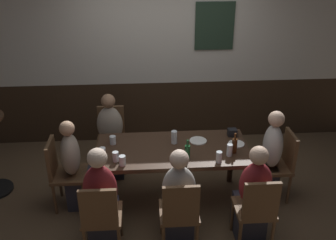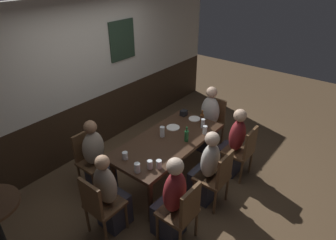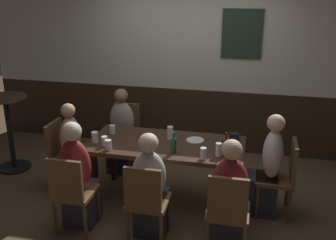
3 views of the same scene
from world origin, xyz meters
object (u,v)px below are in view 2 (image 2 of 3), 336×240
object	(u,v)px
beer_bottle_brown	(202,119)
condiment_caddy	(184,113)
dining_table	(168,144)
tumbler_water	(162,132)
person_left_near	(172,204)
chair_mid_near	(217,176)
chair_left_far	(90,157)
person_left_far	(97,162)
pint_glass_stout	(150,165)
person_head_west	(110,198)
pint_glass_pale	(203,124)
person_mid_near	(206,172)
plate_white_large	(173,127)
person_right_near	(233,147)
beer_glass_tall	(125,156)
beer_glass_half	(137,168)
side_bar_table	(1,236)
tumbler_short	(205,130)
person_head_east	(208,124)
pint_glass_amber	(159,164)
plate_white_small	(194,119)
chair_left_near	(183,211)
chair_head_west	(100,204)
beer_bottle_green	(186,136)
chair_head_east	(213,120)
chair_right_near	(243,150)

from	to	relation	value
beer_bottle_brown	condiment_caddy	xyz separation A→B (m)	(0.07, 0.40, -0.05)
dining_table	tumbler_water	xyz separation A→B (m)	(0.02, 0.12, 0.15)
person_left_near	chair_mid_near	bearing A→B (deg)	-11.60
chair_left_far	person_left_far	bearing A→B (deg)	-90.00
pint_glass_stout	person_head_west	bearing A→B (deg)	154.82
pint_glass_stout	beer_bottle_brown	xyz separation A→B (m)	(1.34, 0.09, 0.04)
beer_bottle_brown	pint_glass_pale	bearing A→B (deg)	-137.14
person_mid_near	plate_white_large	xyz separation A→B (m)	(0.32, 0.82, 0.27)
beer_bottle_brown	person_right_near	bearing A→B (deg)	-80.03
person_right_near	beer_glass_tall	world-z (taller)	person_right_near
tumbler_water	beer_glass_half	bearing A→B (deg)	-161.39
person_head_west	side_bar_table	size ratio (longest dim) A/B	1.08
tumbler_water	plate_white_large	bearing A→B (deg)	4.70
person_right_near	side_bar_table	size ratio (longest dim) A/B	1.09
person_left_near	beer_bottle_brown	world-z (taller)	person_left_near
tumbler_short	condiment_caddy	bearing A→B (deg)	64.76
person_mid_near	pint_glass_pale	world-z (taller)	person_mid_near
person_head_east	pint_glass_pale	size ratio (longest dim) A/B	8.25
pint_glass_amber	condiment_caddy	xyz separation A→B (m)	(1.33, 0.57, -0.01)
person_left_far	side_bar_table	world-z (taller)	person_left_far
beer_glass_tall	beer_glass_half	size ratio (longest dim) A/B	0.80
person_left_far	person_mid_near	size ratio (longest dim) A/B	1.01
plate_white_large	plate_white_small	world-z (taller)	same
chair_left_near	chair_head_west	bearing A→B (deg)	121.97
person_left_near	beer_glass_half	xyz separation A→B (m)	(-0.02, 0.52, 0.30)
chair_mid_near	side_bar_table	distance (m)	2.56
person_left_far	condiment_caddy	distance (m)	1.62
chair_mid_near	chair_left_near	bearing A→B (deg)	180.00
beer_bottle_brown	person_left_far	bearing A→B (deg)	151.05
dining_table	beer_glass_half	distance (m)	0.83
chair_mid_near	plate_white_small	xyz separation A→B (m)	(0.76, 0.88, 0.25)
pint_glass_amber	person_mid_near	bearing A→B (deg)	-32.05
beer_bottle_green	condiment_caddy	bearing A→B (deg)	38.46
chair_left_near	pint_glass_pale	distance (m)	1.57
person_head_east	chair_head_east	bearing A→B (deg)	0.00
person_right_near	side_bar_table	xyz separation A→B (m)	(-3.06, 1.02, 0.13)
plate_white_large	plate_white_small	bearing A→B (deg)	-13.49
person_head_east	beer_bottle_green	xyz separation A→B (m)	(-1.00, -0.23, 0.33)
person_mid_near	chair_head_east	bearing A→B (deg)	27.32
person_mid_near	side_bar_table	world-z (taller)	person_mid_near
dining_table	chair_head_west	size ratio (longest dim) A/B	2.02
condiment_caddy	chair_head_west	bearing A→B (deg)	-172.86
person_left_far	person_mid_near	world-z (taller)	person_left_far
beer_glass_tall	chair_mid_near	bearing A→B (deg)	-54.60
chair_left_far	side_bar_table	size ratio (longest dim) A/B	0.84
chair_left_near	pint_glass_pale	bearing A→B (deg)	24.28
person_head_east	tumbler_short	bearing A→B (deg)	-153.53
person_left_far	beer_bottle_brown	distance (m)	1.72
chair_head_west	pint_glass_amber	xyz separation A→B (m)	(0.73, -0.31, 0.30)
chair_right_near	beer_glass_tall	world-z (taller)	chair_right_near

